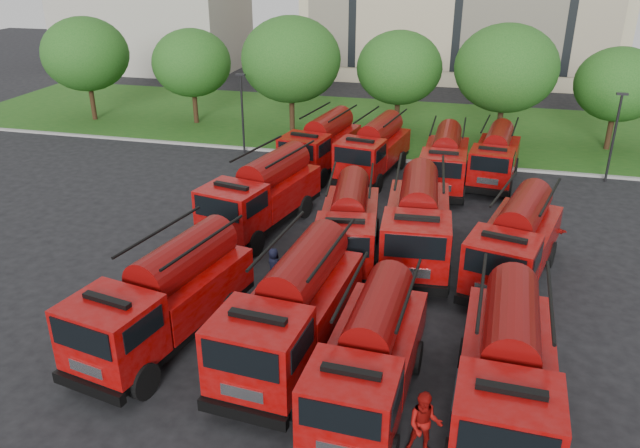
{
  "coord_description": "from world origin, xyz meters",
  "views": [
    {
      "loc": [
        4.32,
        -19.42,
        12.51
      ],
      "look_at": [
        -1.47,
        3.57,
        1.8
      ],
      "focal_mm": 35.0,
      "sensor_mm": 36.0,
      "label": 1
    }
  ],
  "objects_px": {
    "fire_truck_7": "(515,242)",
    "fire_truck_9": "(374,149)",
    "fire_truck_2": "(370,356)",
    "firefighter_0": "(368,423)",
    "fire_truck_5": "(349,223)",
    "firefighter_5": "(544,252)",
    "fire_truck_1": "(292,309)",
    "firefighter_4": "(274,282)",
    "firefighter_3": "(491,403)",
    "fire_truck_6": "(417,222)",
    "fire_truck_4": "(263,194)",
    "fire_truck_3": "(507,369)",
    "fire_truck_10": "(445,160)",
    "fire_truck_8": "(322,144)",
    "fire_truck_11": "(495,156)",
    "fire_truck_0": "(165,297)"
  },
  "relations": [
    {
      "from": "firefighter_5",
      "to": "fire_truck_9",
      "type": "bearing_deg",
      "value": -45.56
    },
    {
      "from": "fire_truck_1",
      "to": "fire_truck_5",
      "type": "distance_m",
      "value": 7.44
    },
    {
      "from": "fire_truck_5",
      "to": "firefighter_3",
      "type": "xyz_separation_m",
      "value": [
        6.1,
        -8.28,
        -1.58
      ]
    },
    {
      "from": "fire_truck_7",
      "to": "firefighter_0",
      "type": "bearing_deg",
      "value": -98.74
    },
    {
      "from": "fire_truck_3",
      "to": "fire_truck_7",
      "type": "height_order",
      "value": "fire_truck_3"
    },
    {
      "from": "fire_truck_6",
      "to": "firefighter_0",
      "type": "height_order",
      "value": "fire_truck_6"
    },
    {
      "from": "fire_truck_8",
      "to": "firefighter_4",
      "type": "xyz_separation_m",
      "value": [
        1.44,
        -13.7,
        -1.63
      ]
    },
    {
      "from": "fire_truck_9",
      "to": "firefighter_0",
      "type": "distance_m",
      "value": 20.97
    },
    {
      "from": "fire_truck_3",
      "to": "fire_truck_6",
      "type": "height_order",
      "value": "fire_truck_6"
    },
    {
      "from": "fire_truck_2",
      "to": "firefighter_0",
      "type": "relative_size",
      "value": 3.66
    },
    {
      "from": "fire_truck_3",
      "to": "fire_truck_8",
      "type": "bearing_deg",
      "value": 119.8
    },
    {
      "from": "fire_truck_5",
      "to": "fire_truck_7",
      "type": "xyz_separation_m",
      "value": [
        6.83,
        -0.28,
        0.08
      ]
    },
    {
      "from": "fire_truck_6",
      "to": "fire_truck_11",
      "type": "relative_size",
      "value": 1.16
    },
    {
      "from": "fire_truck_4",
      "to": "fire_truck_2",
      "type": "bearing_deg",
      "value": -44.95
    },
    {
      "from": "fire_truck_8",
      "to": "fire_truck_1",
      "type": "bearing_deg",
      "value": -69.14
    },
    {
      "from": "fire_truck_9",
      "to": "fire_truck_4",
      "type": "bearing_deg",
      "value": -104.81
    },
    {
      "from": "fire_truck_2",
      "to": "fire_truck_5",
      "type": "height_order",
      "value": "fire_truck_2"
    },
    {
      "from": "fire_truck_5",
      "to": "firefighter_4",
      "type": "bearing_deg",
      "value": -137.07
    },
    {
      "from": "fire_truck_0",
      "to": "firefighter_5",
      "type": "height_order",
      "value": "fire_truck_0"
    },
    {
      "from": "fire_truck_5",
      "to": "fire_truck_9",
      "type": "height_order",
      "value": "fire_truck_9"
    },
    {
      "from": "fire_truck_1",
      "to": "firefighter_3",
      "type": "bearing_deg",
      "value": -2.41
    },
    {
      "from": "fire_truck_9",
      "to": "firefighter_5",
      "type": "distance_m",
      "value": 12.23
    },
    {
      "from": "firefighter_0",
      "to": "fire_truck_2",
      "type": "bearing_deg",
      "value": 73.89
    },
    {
      "from": "firefighter_0",
      "to": "firefighter_5",
      "type": "relative_size",
      "value": 1.06
    },
    {
      "from": "fire_truck_9",
      "to": "fire_truck_10",
      "type": "distance_m",
      "value": 4.22
    },
    {
      "from": "fire_truck_6",
      "to": "firefighter_5",
      "type": "xyz_separation_m",
      "value": [
        5.5,
        2.01,
        -1.75
      ]
    },
    {
      "from": "firefighter_5",
      "to": "fire_truck_2",
      "type": "bearing_deg",
      "value": 59.27
    },
    {
      "from": "fire_truck_7",
      "to": "fire_truck_8",
      "type": "relative_size",
      "value": 1.02
    },
    {
      "from": "fire_truck_2",
      "to": "firefighter_5",
      "type": "height_order",
      "value": "fire_truck_2"
    },
    {
      "from": "fire_truck_4",
      "to": "fire_truck_10",
      "type": "xyz_separation_m",
      "value": [
        8.0,
        7.65,
        -0.15
      ]
    },
    {
      "from": "fire_truck_7",
      "to": "firefighter_4",
      "type": "relative_size",
      "value": 5.04
    },
    {
      "from": "fire_truck_8",
      "to": "fire_truck_11",
      "type": "distance_m",
      "value": 10.01
    },
    {
      "from": "fire_truck_9",
      "to": "firefighter_5",
      "type": "height_order",
      "value": "fire_truck_9"
    },
    {
      "from": "fire_truck_4",
      "to": "fire_truck_0",
      "type": "bearing_deg",
      "value": -78.1
    },
    {
      "from": "fire_truck_9",
      "to": "fire_truck_11",
      "type": "relative_size",
      "value": 1.09
    },
    {
      "from": "fire_truck_5",
      "to": "firefighter_5",
      "type": "relative_size",
      "value": 3.91
    },
    {
      "from": "fire_truck_1",
      "to": "fire_truck_3",
      "type": "relative_size",
      "value": 1.05
    },
    {
      "from": "firefighter_0",
      "to": "firefighter_5",
      "type": "xyz_separation_m",
      "value": [
        5.66,
        12.58,
        0.0
      ]
    },
    {
      "from": "fire_truck_2",
      "to": "firefighter_0",
      "type": "height_order",
      "value": "fire_truck_2"
    },
    {
      "from": "fire_truck_7",
      "to": "fire_truck_9",
      "type": "relative_size",
      "value": 1.04
    },
    {
      "from": "fire_truck_2",
      "to": "fire_truck_7",
      "type": "distance_m",
      "value": 9.78
    },
    {
      "from": "fire_truck_7",
      "to": "firefighter_0",
      "type": "relative_size",
      "value": 3.94
    },
    {
      "from": "fire_truck_3",
      "to": "fire_truck_4",
      "type": "xyz_separation_m",
      "value": [
        -10.93,
        10.94,
        0.01
      ]
    },
    {
      "from": "fire_truck_9",
      "to": "firefighter_3",
      "type": "relative_size",
      "value": 4.32
    },
    {
      "from": "fire_truck_7",
      "to": "firefighter_3",
      "type": "xyz_separation_m",
      "value": [
        -0.73,
        -8.0,
        -1.66
      ]
    },
    {
      "from": "fire_truck_10",
      "to": "firefighter_4",
      "type": "relative_size",
      "value": 4.52
    },
    {
      "from": "fire_truck_2",
      "to": "firefighter_3",
      "type": "distance_m",
      "value": 4.01
    },
    {
      "from": "fire_truck_1",
      "to": "firefighter_4",
      "type": "distance_m",
      "value": 5.25
    },
    {
      "from": "fire_truck_3",
      "to": "fire_truck_4",
      "type": "height_order",
      "value": "fire_truck_4"
    },
    {
      "from": "fire_truck_7",
      "to": "firefighter_5",
      "type": "bearing_deg",
      "value": 75.84
    }
  ]
}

